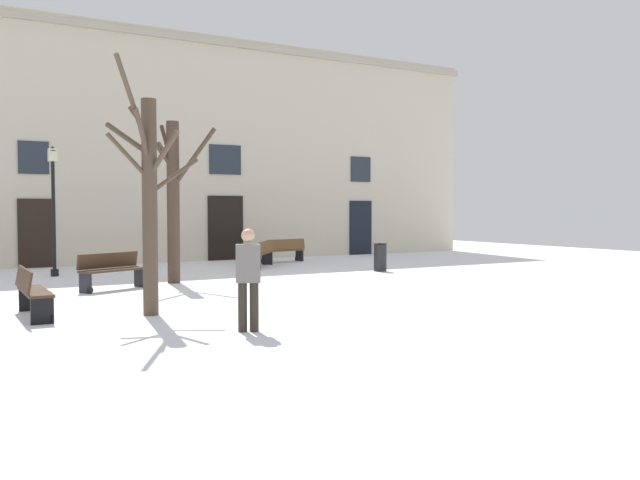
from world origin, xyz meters
The scene contains 11 objects.
ground_plane centered at (0.00, 0.00, 0.00)m, with size 36.85×36.85×0.00m, color white.
building_facade centered at (0.00, 9.61, 4.22)m, with size 23.03×0.60×8.33m.
tree_left_of_center centered at (-3.89, 2.74, 2.28)m, with size 2.03×1.83×4.48m.
tree_center centered at (-5.91, -2.17, 2.12)m, with size 1.71×1.50×4.46m.
streetlamp centered at (-6.28, 6.14, 2.26)m, with size 0.30×0.30×3.69m.
litter_bin centered at (2.65, 2.74, 0.44)m, with size 0.42×0.42×0.86m.
bench_near_center_tree centered at (0.18, 5.93, 0.47)m, with size 1.51×1.75×0.88m.
bench_facing_shops centered at (1.65, 7.30, 0.44)m, with size 1.76×0.79×0.84m.
bench_far_corner centered at (-7.78, -1.37, 0.47)m, with size 0.44×1.87×0.88m.
bench_near_lamp centered at (-5.60, 2.06, 0.47)m, with size 1.74×1.13×0.88m.
person_by_shop_door centered at (-5.05, -4.55, 0.89)m, with size 0.44×0.36×1.61m.
Camera 1 is at (-9.29, -14.04, 1.91)m, focal length 37.48 mm.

